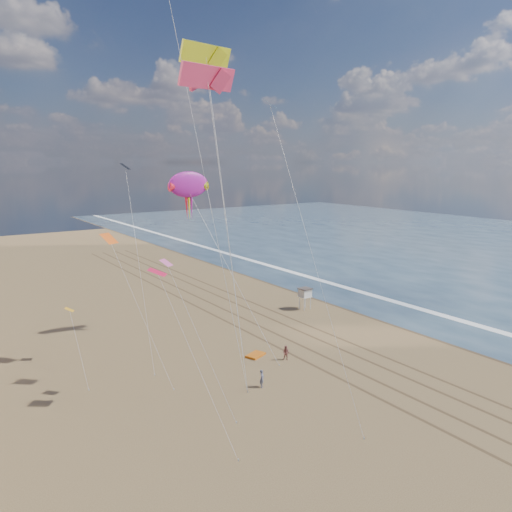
# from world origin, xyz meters

# --- Properties ---
(ground) EXTENTS (260.00, 260.00, 0.00)m
(ground) POSITION_xyz_m (0.00, 0.00, 0.00)
(ground) COLOR brown
(ground) RESTS_ON ground
(ocean) EXTENTS (260.00, 260.00, 0.00)m
(ocean) POSITION_xyz_m (75.00, 40.00, 0.00)
(ocean) COLOR #2D4456
(ocean) RESTS_ON ground
(wet_sand) EXTENTS (260.00, 260.00, 0.00)m
(wet_sand) POSITION_xyz_m (19.00, 40.00, 0.00)
(wet_sand) COLOR #42301E
(wet_sand) RESTS_ON ground
(foam) EXTENTS (260.00, 260.00, 0.00)m
(foam) POSITION_xyz_m (23.20, 40.00, 0.00)
(foam) COLOR white
(foam) RESTS_ON ground
(tracks) EXTENTS (7.68, 120.00, 0.01)m
(tracks) POSITION_xyz_m (2.55, 30.00, 0.01)
(tracks) COLOR brown
(tracks) RESTS_ON ground
(lifeguard_stand) EXTENTS (1.60, 1.60, 2.88)m
(lifeguard_stand) POSITION_xyz_m (10.32, 32.12, 2.22)
(lifeguard_stand) COLOR white
(lifeguard_stand) RESTS_ON ground
(grounded_kite) EXTENTS (2.30, 1.91, 0.22)m
(grounded_kite) POSITION_xyz_m (-4.53, 22.08, 0.11)
(grounded_kite) COLOR orange
(grounded_kite) RESTS_ON ground
(show_kite) EXTENTS (4.68, 7.73, 21.59)m
(show_kite) POSITION_xyz_m (-6.12, 33.09, 16.95)
(show_kite) COLOR #B51BA1
(show_kite) RESTS_ON ground
(kite_flyer_a) EXTENTS (0.69, 0.68, 1.60)m
(kite_flyer_a) POSITION_xyz_m (-8.07, 15.88, 0.80)
(kite_flyer_a) COLOR slate
(kite_flyer_a) RESTS_ON ground
(kite_flyer_b) EXTENTS (0.90, 0.93, 1.50)m
(kite_flyer_b) POSITION_xyz_m (-2.59, 19.51, 0.75)
(kite_flyer_b) COLOR #914F49
(kite_flyer_b) RESTS_ON ground
(small_kites) EXTENTS (14.69, 19.44, 19.56)m
(small_kites) POSITION_xyz_m (-14.22, 23.90, 14.81)
(small_kites) COLOR #DE569D
(small_kites) RESTS_ON ground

